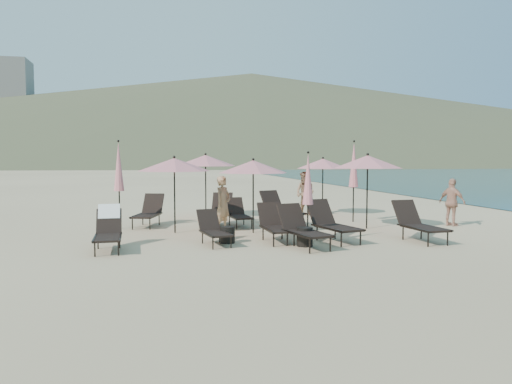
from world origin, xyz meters
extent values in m
plane|color=#D6BA8C|center=(0.00, 0.00, 0.00)|extent=(800.00, 800.00, 0.00)
cone|color=brown|center=(60.00, 300.00, 27.50)|extent=(690.00, 690.00, 55.00)
cone|color=brown|center=(190.00, 330.00, 16.00)|extent=(280.00, 280.00, 32.00)
cube|color=beige|center=(-70.00, 245.00, 24.00)|extent=(22.00, 18.00, 48.00)
cube|color=beige|center=(-45.00, 310.00, 19.00)|extent=(18.00, 16.00, 38.00)
cube|color=black|center=(-5.39, -0.12, 0.34)|extent=(0.64, 1.19, 0.05)
cube|color=black|center=(-5.42, 0.66, 0.63)|extent=(0.62, 0.46, 0.60)
cylinder|color=black|center=(-5.63, -0.62, 0.17)|extent=(0.04, 0.04, 0.33)
cylinder|color=black|center=(-5.66, 0.38, 0.17)|extent=(0.04, 0.04, 0.33)
cylinder|color=black|center=(-5.13, -0.61, 0.17)|extent=(0.04, 0.04, 0.33)
cylinder|color=black|center=(-5.15, 0.40, 0.17)|extent=(0.04, 0.04, 0.33)
cube|color=black|center=(-5.69, -0.08, 0.35)|extent=(0.08, 1.32, 0.04)
cube|color=black|center=(-5.10, -0.07, 0.35)|extent=(0.08, 1.32, 0.04)
cube|color=white|center=(-5.42, 0.80, 0.86)|extent=(0.53, 0.29, 0.36)
cube|color=black|center=(-2.80, 0.18, 0.31)|extent=(0.72, 1.14, 0.04)
cube|color=black|center=(-2.92, 0.88, 0.57)|extent=(0.61, 0.49, 0.55)
cylinder|color=black|center=(-2.95, -0.30, 0.15)|extent=(0.03, 0.03, 0.30)
cylinder|color=black|center=(-3.11, 0.60, 0.15)|extent=(0.03, 0.03, 0.30)
cylinder|color=black|center=(-2.50, -0.22, 0.15)|extent=(0.03, 0.03, 0.30)
cylinder|color=black|center=(-2.66, 0.68, 0.15)|extent=(0.03, 0.03, 0.30)
cube|color=black|center=(-3.07, 0.17, 0.32)|extent=(0.24, 1.18, 0.04)
cube|color=black|center=(-2.55, 0.26, 0.32)|extent=(0.24, 1.18, 0.04)
cube|color=black|center=(-1.19, 0.25, 0.36)|extent=(0.66, 1.24, 0.05)
cube|color=black|center=(-1.21, 1.07, 0.66)|extent=(0.64, 0.48, 0.63)
cylinder|color=black|center=(-1.44, -0.26, 0.17)|extent=(0.04, 0.04, 0.35)
cylinder|color=black|center=(-1.47, 0.78, 0.17)|extent=(0.04, 0.04, 0.35)
cylinder|color=black|center=(-0.91, -0.25, 0.17)|extent=(0.04, 0.04, 0.35)
cylinder|color=black|center=(-0.94, 0.80, 0.17)|extent=(0.04, 0.04, 0.35)
cube|color=black|center=(-1.50, 0.29, 0.37)|extent=(0.08, 1.38, 0.04)
cube|color=black|center=(-0.89, 0.31, 0.37)|extent=(0.08, 1.38, 0.04)
cube|color=black|center=(-0.68, -0.71, 0.37)|extent=(0.91, 1.39, 0.05)
cube|color=black|center=(-0.86, 0.14, 0.69)|extent=(0.75, 0.61, 0.66)
cylinder|color=black|center=(-0.84, -1.29, 0.18)|extent=(0.04, 0.04, 0.36)
cylinder|color=black|center=(-1.07, -0.21, 0.18)|extent=(0.04, 0.04, 0.36)
cylinder|color=black|center=(-0.30, -1.17, 0.18)|extent=(0.04, 0.04, 0.36)
cylinder|color=black|center=(-0.53, -0.09, 0.18)|extent=(0.04, 0.04, 0.36)
cube|color=black|center=(-1.01, -0.72, 0.38)|extent=(0.34, 1.42, 0.04)
cube|color=black|center=(-0.38, -0.59, 0.38)|extent=(0.34, 1.42, 0.04)
cube|color=black|center=(0.35, -0.04, 0.39)|extent=(0.95, 1.44, 0.06)
cube|color=black|center=(0.16, 0.83, 0.71)|extent=(0.78, 0.64, 0.68)
cylinder|color=black|center=(0.19, -0.64, 0.19)|extent=(0.04, 0.04, 0.38)
cylinder|color=black|center=(-0.06, 0.47, 0.19)|extent=(0.04, 0.04, 0.38)
cylinder|color=black|center=(0.75, -0.52, 0.19)|extent=(0.04, 0.04, 0.38)
cylinder|color=black|center=(0.50, 0.60, 0.19)|extent=(0.04, 0.04, 0.38)
cube|color=black|center=(0.01, -0.05, 0.40)|extent=(0.36, 1.47, 0.04)
cube|color=black|center=(0.66, 0.09, 0.40)|extent=(0.36, 1.47, 0.04)
cube|color=black|center=(2.55, -0.50, 0.38)|extent=(0.75, 1.34, 0.05)
cube|color=black|center=(2.49, 0.37, 0.70)|extent=(0.70, 0.53, 0.67)
cylinder|color=black|center=(2.30, -1.06, 0.18)|extent=(0.04, 0.04, 0.37)
cylinder|color=black|center=(2.23, 0.06, 0.18)|extent=(0.04, 0.04, 0.37)
cylinder|color=black|center=(2.86, -1.02, 0.18)|extent=(0.04, 0.04, 0.37)
cylinder|color=black|center=(2.79, 0.09, 0.18)|extent=(0.04, 0.04, 0.37)
cube|color=black|center=(2.22, -0.47, 0.39)|extent=(0.14, 1.46, 0.04)
cube|color=black|center=(2.87, -0.42, 0.39)|extent=(0.14, 1.46, 0.04)
cube|color=black|center=(-4.54, 3.95, 0.37)|extent=(0.98, 1.39, 0.05)
cube|color=black|center=(-4.31, 4.77, 0.68)|extent=(0.76, 0.64, 0.65)
cylinder|color=black|center=(-4.95, 3.52, 0.18)|extent=(0.04, 0.04, 0.36)
cylinder|color=black|center=(-4.65, 4.56, 0.18)|extent=(0.04, 0.04, 0.36)
cylinder|color=black|center=(-4.43, 3.37, 0.18)|extent=(0.04, 0.04, 0.36)
cylinder|color=black|center=(-4.12, 4.41, 0.18)|extent=(0.04, 0.04, 0.36)
cube|color=black|center=(-4.83, 4.09, 0.38)|extent=(0.43, 1.37, 0.04)
cube|color=black|center=(-4.22, 3.91, 0.38)|extent=(0.43, 1.37, 0.04)
cube|color=black|center=(-2.28, 3.62, 0.38)|extent=(1.00, 1.42, 0.05)
cube|color=black|center=(-2.04, 4.45, 0.69)|extent=(0.77, 0.65, 0.66)
cylinder|color=black|center=(-2.70, 3.18, 0.18)|extent=(0.04, 0.04, 0.36)
cylinder|color=black|center=(-2.39, 4.24, 0.18)|extent=(0.04, 0.04, 0.36)
cylinder|color=black|center=(-2.16, 3.03, 0.18)|extent=(0.04, 0.04, 0.36)
cylinder|color=black|center=(-1.85, 4.09, 0.18)|extent=(0.04, 0.04, 0.36)
cube|color=black|center=(-2.57, 3.76, 0.39)|extent=(0.45, 1.40, 0.04)
cube|color=black|center=(-1.95, 3.58, 0.39)|extent=(0.45, 1.40, 0.04)
cube|color=black|center=(-1.62, 3.33, 0.32)|extent=(0.65, 1.15, 0.05)
cube|color=black|center=(-1.67, 4.08, 0.60)|extent=(0.60, 0.46, 0.57)
cylinder|color=black|center=(-1.82, 2.85, 0.16)|extent=(0.03, 0.03, 0.31)
cylinder|color=black|center=(-1.89, 3.80, 0.16)|extent=(0.03, 0.03, 0.31)
cylinder|color=black|center=(-1.34, 2.89, 0.16)|extent=(0.03, 0.03, 0.31)
cylinder|color=black|center=(-1.41, 3.84, 0.16)|extent=(0.03, 0.03, 0.31)
cube|color=black|center=(-1.90, 3.36, 0.33)|extent=(0.13, 1.25, 0.04)
cube|color=black|center=(-1.34, 3.40, 0.33)|extent=(0.13, 1.25, 0.04)
cube|color=black|center=(-0.02, 3.67, 0.39)|extent=(1.09, 1.49, 0.06)
cube|color=black|center=(-0.31, 4.53, 0.72)|extent=(0.82, 0.70, 0.69)
cylinder|color=black|center=(-0.12, 3.05, 0.19)|extent=(0.04, 0.04, 0.38)
cylinder|color=black|center=(-0.49, 4.14, 0.19)|extent=(0.04, 0.04, 0.38)
cylinder|color=black|center=(0.43, 3.24, 0.19)|extent=(0.04, 0.04, 0.38)
cylinder|color=black|center=(0.06, 4.33, 0.19)|extent=(0.04, 0.04, 0.38)
cube|color=black|center=(-0.36, 3.62, 0.40)|extent=(0.53, 1.44, 0.04)
cube|color=black|center=(0.28, 3.83, 0.40)|extent=(0.53, 1.44, 0.04)
cylinder|color=black|center=(-3.71, 2.59, 1.05)|extent=(0.04, 0.04, 2.10)
cone|color=#D3777C|center=(-3.71, 2.59, 2.00)|extent=(2.10, 2.10, 0.38)
sphere|color=black|center=(-3.71, 2.59, 2.22)|extent=(0.08, 0.08, 0.08)
cylinder|color=black|center=(-1.46, 2.11, 1.02)|extent=(0.04, 0.04, 2.04)
cone|color=#D3777C|center=(-1.46, 2.11, 1.94)|extent=(2.04, 2.04, 0.37)
sphere|color=black|center=(-1.46, 2.11, 2.15)|extent=(0.08, 0.08, 0.08)
cylinder|color=black|center=(2.17, 2.23, 1.09)|extent=(0.05, 0.05, 2.18)
cone|color=#D3777C|center=(2.17, 2.23, 2.08)|extent=(2.18, 2.18, 0.39)
sphere|color=black|center=(2.17, 2.23, 2.30)|extent=(0.08, 0.08, 0.08)
cylinder|color=black|center=(-2.41, 6.03, 1.10)|extent=(0.05, 0.05, 2.20)
cone|color=#D3777C|center=(-2.41, 6.03, 2.10)|extent=(2.20, 2.20, 0.40)
sphere|color=black|center=(-2.41, 6.03, 2.33)|extent=(0.08, 0.08, 0.08)
cylinder|color=black|center=(2.09, 6.03, 1.03)|extent=(0.04, 0.04, 2.07)
cone|color=#D3777C|center=(2.09, 6.03, 1.97)|extent=(2.07, 2.07, 0.37)
sphere|color=black|center=(2.09, 6.03, 2.19)|extent=(0.08, 0.08, 0.08)
cylinder|color=black|center=(-0.48, -0.02, 0.51)|extent=(0.04, 0.04, 1.02)
cone|color=#D3777C|center=(-0.48, -0.02, 1.66)|extent=(0.28, 0.28, 1.29)
sphere|color=black|center=(-0.48, -0.02, 2.34)|extent=(0.06, 0.06, 0.06)
cylinder|color=black|center=(2.41, 3.83, 0.60)|extent=(0.04, 0.04, 1.20)
cone|color=#D3777C|center=(2.41, 3.83, 1.96)|extent=(0.33, 0.33, 1.52)
sphere|color=black|center=(2.41, 3.83, 2.76)|extent=(0.08, 0.08, 0.08)
cylinder|color=black|center=(-5.34, 3.79, 0.59)|extent=(0.04, 0.04, 1.18)
cone|color=#D3777C|center=(-5.34, 3.79, 1.93)|extent=(0.32, 0.32, 1.50)
sphere|color=black|center=(-5.34, 3.79, 2.71)|extent=(0.07, 0.07, 0.07)
cylinder|color=black|center=(-2.47, 0.53, 0.21)|extent=(0.39, 0.39, 0.43)
cylinder|color=black|center=(-0.66, -0.32, 0.24)|extent=(0.40, 0.40, 0.47)
imported|color=tan|center=(-2.28, 2.53, 0.83)|extent=(0.71, 0.71, 1.66)
imported|color=#8C6548|center=(1.41, 6.13, 0.83)|extent=(0.98, 1.02, 1.66)
imported|color=tan|center=(5.10, 2.18, 0.77)|extent=(0.72, 0.97, 1.54)
camera|label=1|loc=(-4.43, -12.09, 2.22)|focal=35.00mm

